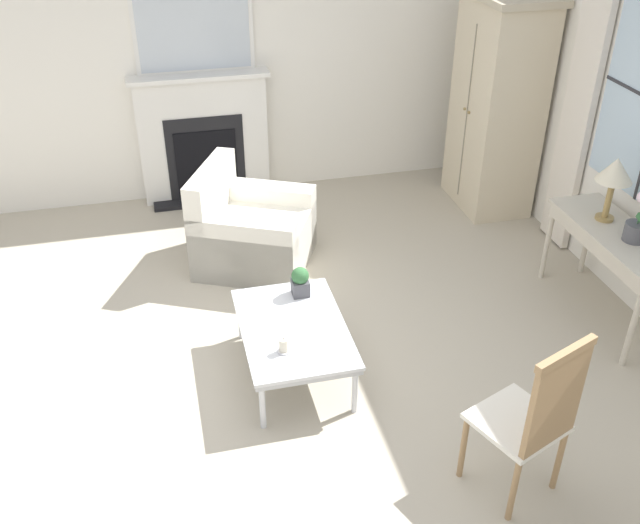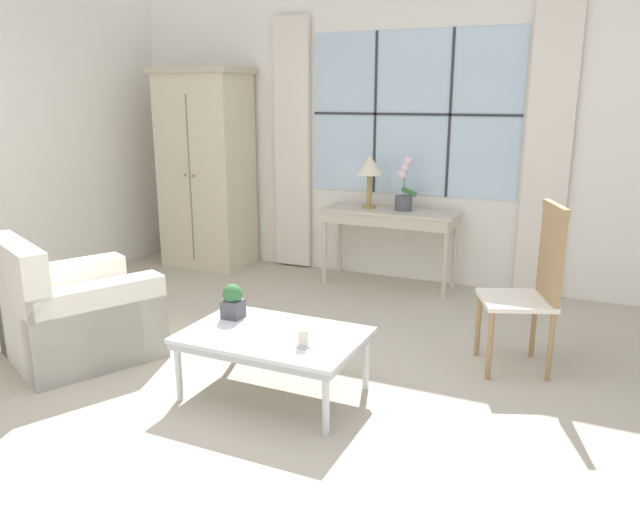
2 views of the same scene
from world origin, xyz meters
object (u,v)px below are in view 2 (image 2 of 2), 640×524
armoire (207,169)px  potted_plant_small (233,301)px  coffee_table (273,339)px  armchair_upholstered (76,316)px  table_lamp (370,167)px  console_table (390,219)px  side_chair_wooden (534,280)px  potted_orchid (404,190)px  pillar_candle (303,339)px

armoire → potted_plant_small: (1.76, -2.30, -0.52)m
potted_plant_small → coffee_table: bearing=-19.8°
armoire → armchair_upholstered: 2.65m
armoire → table_lamp: 1.80m
console_table → side_chair_wooden: bearing=-44.5°
side_chair_wooden → console_table: bearing=135.5°
console_table → potted_orchid: 0.31m
armoire → coffee_table: 3.30m
side_chair_wooden → potted_orchid: bearing=132.4°
coffee_table → console_table: bearing=92.6°
armoire → side_chair_wooden: bearing=-21.6°
table_lamp → potted_plant_small: size_ratio=2.26×
armchair_upholstered → potted_plant_small: (1.18, 0.18, 0.22)m
potted_orchid → pillar_candle: 2.69m
table_lamp → side_chair_wooden: bearing=-40.7°
armoire → armchair_upholstered: size_ratio=1.73×
armoire → pillar_candle: armoire is taller
coffee_table → potted_plant_small: bearing=160.2°
side_chair_wooden → potted_plant_small: size_ratio=5.02×
potted_plant_small → pillar_candle: potted_plant_small is taller
console_table → potted_orchid: (0.12, 0.03, 0.28)m
potted_orchid → console_table: bearing=-164.1°
table_lamp → armoire: bearing=-177.9°
armchair_upholstered → coffee_table: 1.54m
armchair_upholstered → pillar_candle: bearing=-2.0°
potted_orchid → pillar_candle: bearing=-84.7°
side_chair_wooden → potted_plant_small: 1.95m
armoire → console_table: armoire is taller
pillar_candle → armoire: bearing=133.1°
armoire → potted_orchid: (2.13, 0.09, -0.10)m
console_table → pillar_candle: 2.64m
armoire → pillar_candle: (2.38, -2.54, -0.58)m
console_table → coffee_table: bearing=-87.4°
table_lamp → pillar_candle: (0.58, -2.61, -0.67)m
potted_plant_small → pillar_candle: bearing=-21.6°
armoire → table_lamp: (1.80, 0.07, 0.09)m
armchair_upholstered → side_chair_wooden: (2.89, 1.10, 0.33)m
potted_plant_small → table_lamp: bearing=89.2°
console_table → armchair_upholstered: size_ratio=1.06×
potted_orchid → coffee_table: (-0.01, -2.52, -0.56)m
potted_plant_small → pillar_candle: size_ratio=1.95×
side_chair_wooden → armchair_upholstered: bearing=-159.2°
side_chair_wooden → potted_plant_small: (-1.71, -0.92, -0.10)m
potted_orchid → potted_plant_small: size_ratio=2.28×
pillar_candle → console_table: bearing=98.0°
table_lamp → potted_plant_small: 2.44m
armoire → coffee_table: bearing=-48.8°
table_lamp → potted_orchid: size_ratio=0.99×
side_chair_wooden → pillar_candle: size_ratio=9.78×
armoire → armchair_upholstered: (0.59, -2.48, -0.74)m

